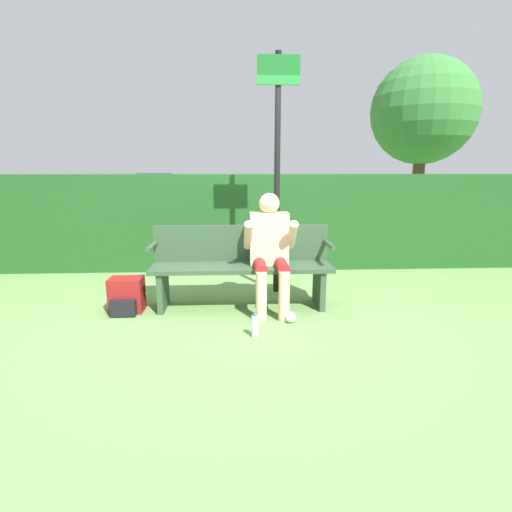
% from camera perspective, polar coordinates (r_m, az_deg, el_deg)
% --- Properties ---
extents(ground_plane, '(40.00, 40.00, 0.00)m').
position_cam_1_polar(ground_plane, '(4.44, -2.02, -7.27)').
color(ground_plane, '#668E4C').
extents(hedge_back, '(12.00, 0.37, 1.42)m').
position_cam_1_polar(hedge_back, '(6.00, -2.35, 4.83)').
color(hedge_back, '#1E4C1E').
rests_on(hedge_back, ground).
extents(park_bench, '(1.94, 0.48, 0.88)m').
position_cam_1_polar(park_bench, '(4.37, -2.08, -1.20)').
color(park_bench, '#334C33').
rests_on(park_bench, ground).
extents(person_seated, '(0.55, 0.64, 1.24)m').
position_cam_1_polar(person_seated, '(4.21, 2.00, 1.43)').
color(person_seated, beige).
rests_on(person_seated, ground).
extents(backpack, '(0.34, 0.33, 0.37)m').
position_cam_1_polar(backpack, '(4.45, -18.03, -5.45)').
color(backpack, maroon).
rests_on(backpack, ground).
extents(water_bottle, '(0.06, 0.06, 0.22)m').
position_cam_1_polar(water_bottle, '(3.64, -0.15, -10.00)').
color(water_bottle, white).
rests_on(water_bottle, ground).
extents(signpost, '(0.48, 0.09, 2.76)m').
position_cam_1_polar(signpost, '(4.76, 3.07, 13.98)').
color(signpost, black).
rests_on(signpost, ground).
extents(parked_car, '(2.65, 4.67, 1.34)m').
position_cam_1_polar(parked_car, '(18.49, -14.40, 9.21)').
color(parked_car, black).
rests_on(parked_car, ground).
extents(tree, '(2.53, 2.53, 4.13)m').
position_cam_1_polar(tree, '(11.11, 22.82, 18.40)').
color(tree, '#4C3823').
rests_on(tree, ground).
extents(litter_crumple, '(0.11, 0.11, 0.11)m').
position_cam_1_polar(litter_crumple, '(4.00, 4.97, -8.71)').
color(litter_crumple, silver).
rests_on(litter_crumple, ground).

